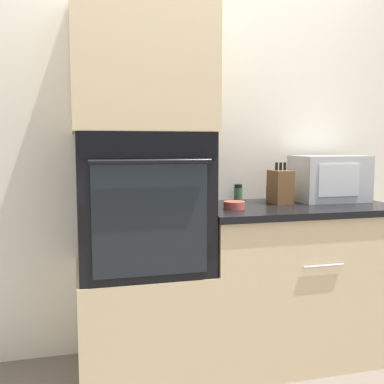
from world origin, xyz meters
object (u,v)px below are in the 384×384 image
Objects in this scene: microwave at (329,178)px; condiment_jar_far at (269,191)px; bowl at (234,205)px; condiment_jar_near at (238,193)px; condiment_jar_mid at (203,196)px; wall_oven at (141,201)px; knife_block at (280,187)px.

microwave reaches higher than condiment_jar_far.
bowl is at bearing -165.31° from microwave.
condiment_jar_mid is (-0.22, 0.00, -0.01)m from condiment_jar_near.
condiment_jar_near is at bearing 66.02° from bowl.
wall_oven is 1.15m from microwave.
wall_oven is 2.94× the size of knife_block.
condiment_jar_near reaches higher than bowl.
microwave is at bearing -11.42° from condiment_jar_mid.
wall_oven is at bearing -147.79° from condiment_jar_mid.
wall_oven is 0.81m from knife_block.
condiment_jar_near is at bearing -0.43° from condiment_jar_mid.
condiment_jar_near is 0.87× the size of condiment_jar_far.
condiment_jar_far is (-0.34, 0.11, -0.08)m from microwave.
microwave reaches higher than condiment_jar_mid.
condiment_jar_mid is at bearing 174.43° from condiment_jar_far.
microwave is 5.45× the size of condiment_jar_mid.
condiment_jar_near is at bearing 136.56° from knife_block.
bowl is (-0.66, -0.17, -0.11)m from microwave.
knife_block is at bearing -88.19° from condiment_jar_far.
bowl is (0.48, -0.07, -0.03)m from wall_oven.
wall_oven is 1.67× the size of microwave.
condiment_jar_near is (-0.19, 0.18, -0.05)m from knife_block.
condiment_jar_mid is 0.67× the size of condiment_jar_far.
condiment_jar_far is at bearing 161.95° from microwave.
wall_oven is at bearing -174.66° from microwave.
condiment_jar_mid is (-0.73, 0.15, -0.10)m from microwave.
microwave reaches higher than bowl.
condiment_jar_far is (0.18, -0.04, 0.01)m from condiment_jar_near.
wall_oven reaches higher than microwave.
condiment_jar_far is at bearing 41.01° from bowl.
bowl is at bearing -156.60° from knife_block.
knife_block is (-0.33, -0.03, -0.04)m from microwave.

